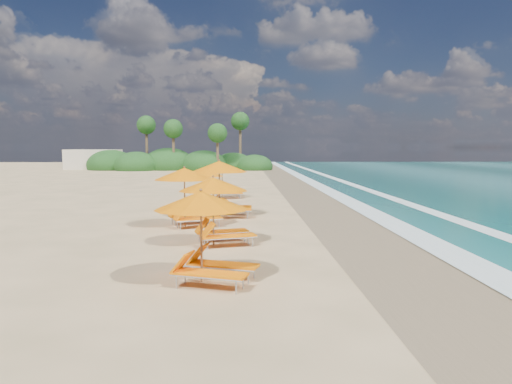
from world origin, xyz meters
The scene contains 11 objects.
ground centered at (0.00, 0.00, 0.00)m, with size 160.00×160.00×0.00m, color #D6B17D.
wet_sand centered at (4.00, 0.00, 0.01)m, with size 4.00×160.00×0.01m, color #897151.
surf_foam centered at (6.70, 0.00, 0.03)m, with size 4.00×160.00×0.01m.
station_0 centered at (-1.33, -9.34, 1.21)m, with size 2.76×2.70×2.17m.
station_1 centered at (-1.32, -5.11, 1.24)m, with size 2.78×2.71×2.22m.
station_2 centered at (-2.65, -1.62, 1.33)m, with size 3.06×3.02×2.37m.
station_3 centered at (-1.41, 0.97, 1.44)m, with size 2.81×2.60×2.57m.
station_4 centered at (-2.44, 4.95, 1.13)m, with size 2.55×2.49×2.02m.
station_5 centered at (-1.67, 8.71, 1.21)m, with size 2.46×2.31×2.15m.
treeline centered at (-9.94, 45.51, 1.00)m, with size 25.80×8.80×9.74m.
beach_building centered at (-22.00, 48.00, 1.40)m, with size 7.00×5.00×2.80m, color beige.
Camera 1 is at (-0.52, -19.87, 3.09)m, focal length 32.93 mm.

